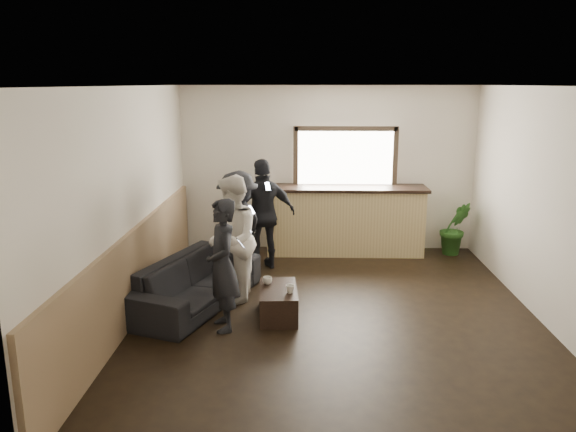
{
  "coord_description": "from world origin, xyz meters",
  "views": [
    {
      "loc": [
        -0.4,
        -6.55,
        2.83
      ],
      "look_at": [
        -0.6,
        0.4,
        1.18
      ],
      "focal_mm": 35.0,
      "sensor_mm": 36.0,
      "label": 1
    }
  ],
  "objects_px": {
    "cup_a": "(267,280)",
    "person_b": "(232,239)",
    "sofa": "(197,282)",
    "person_a": "(222,265)",
    "person_c": "(238,228)",
    "coffee_table": "(278,302)",
    "cup_b": "(290,289)",
    "bar_counter": "(345,216)",
    "person_d": "(264,214)",
    "potted_plant": "(455,228)"
  },
  "relations": [
    {
      "from": "person_b",
      "to": "person_c",
      "type": "height_order",
      "value": "person_b"
    },
    {
      "from": "potted_plant",
      "to": "person_a",
      "type": "bearing_deg",
      "value": -138.78
    },
    {
      "from": "cup_a",
      "to": "cup_b",
      "type": "bearing_deg",
      "value": -44.97
    },
    {
      "from": "cup_a",
      "to": "potted_plant",
      "type": "distance_m",
      "value": 3.93
    },
    {
      "from": "cup_b",
      "to": "person_b",
      "type": "relative_size",
      "value": 0.06
    },
    {
      "from": "person_b",
      "to": "person_c",
      "type": "xyz_separation_m",
      "value": [
        -0.0,
        0.73,
        -0.03
      ]
    },
    {
      "from": "coffee_table",
      "to": "person_c",
      "type": "distance_m",
      "value": 1.53
    },
    {
      "from": "coffee_table",
      "to": "person_b",
      "type": "relative_size",
      "value": 0.49
    },
    {
      "from": "cup_b",
      "to": "potted_plant",
      "type": "height_order",
      "value": "potted_plant"
    },
    {
      "from": "bar_counter",
      "to": "coffee_table",
      "type": "xyz_separation_m",
      "value": [
        -1.01,
        -2.73,
        -0.46
      ]
    },
    {
      "from": "cup_b",
      "to": "sofa",
      "type": "bearing_deg",
      "value": 158.7
    },
    {
      "from": "cup_b",
      "to": "bar_counter",
      "type": "bearing_deg",
      "value": 73.42
    },
    {
      "from": "coffee_table",
      "to": "cup_b",
      "type": "xyz_separation_m",
      "value": [
        0.15,
        -0.14,
        0.23
      ]
    },
    {
      "from": "sofa",
      "to": "person_a",
      "type": "relative_size",
      "value": 1.38
    },
    {
      "from": "cup_b",
      "to": "person_c",
      "type": "bearing_deg",
      "value": 119.45
    },
    {
      "from": "potted_plant",
      "to": "person_c",
      "type": "height_order",
      "value": "person_c"
    },
    {
      "from": "person_a",
      "to": "person_d",
      "type": "height_order",
      "value": "person_d"
    },
    {
      "from": "person_d",
      "to": "person_a",
      "type": "bearing_deg",
      "value": 61.0
    },
    {
      "from": "person_b",
      "to": "person_d",
      "type": "height_order",
      "value": "person_d"
    },
    {
      "from": "potted_plant",
      "to": "person_d",
      "type": "distance_m",
      "value": 3.29
    },
    {
      "from": "coffee_table",
      "to": "person_a",
      "type": "xyz_separation_m",
      "value": [
        -0.63,
        -0.36,
        0.6
      ]
    },
    {
      "from": "person_a",
      "to": "sofa",
      "type": "bearing_deg",
      "value": -167.13
    },
    {
      "from": "person_c",
      "to": "bar_counter",
      "type": "bearing_deg",
      "value": 155.12
    },
    {
      "from": "potted_plant",
      "to": "person_b",
      "type": "distance_m",
      "value": 4.13
    },
    {
      "from": "person_a",
      "to": "person_b",
      "type": "bearing_deg",
      "value": 160.09
    },
    {
      "from": "cup_a",
      "to": "person_b",
      "type": "distance_m",
      "value": 0.74
    },
    {
      "from": "coffee_table",
      "to": "person_d",
      "type": "xyz_separation_m",
      "value": [
        -0.31,
        1.88,
        0.68
      ]
    },
    {
      "from": "person_a",
      "to": "person_b",
      "type": "height_order",
      "value": "person_b"
    },
    {
      "from": "coffee_table",
      "to": "cup_a",
      "type": "xyz_separation_m",
      "value": [
        -0.14,
        0.15,
        0.23
      ]
    },
    {
      "from": "bar_counter",
      "to": "cup_a",
      "type": "relative_size",
      "value": 22.73
    },
    {
      "from": "bar_counter",
      "to": "cup_a",
      "type": "bearing_deg",
      "value": -114.01
    },
    {
      "from": "potted_plant",
      "to": "person_c",
      "type": "bearing_deg",
      "value": -157.39
    },
    {
      "from": "cup_b",
      "to": "person_b",
      "type": "height_order",
      "value": "person_b"
    },
    {
      "from": "sofa",
      "to": "person_b",
      "type": "relative_size",
      "value": 1.28
    },
    {
      "from": "cup_a",
      "to": "potted_plant",
      "type": "height_order",
      "value": "potted_plant"
    },
    {
      "from": "sofa",
      "to": "cup_b",
      "type": "height_order",
      "value": "sofa"
    },
    {
      "from": "bar_counter",
      "to": "person_a",
      "type": "height_order",
      "value": "bar_counter"
    },
    {
      "from": "bar_counter",
      "to": "coffee_table",
      "type": "relative_size",
      "value": 3.29
    },
    {
      "from": "person_c",
      "to": "person_b",
      "type": "bearing_deg",
      "value": 22.76
    },
    {
      "from": "bar_counter",
      "to": "person_d",
      "type": "height_order",
      "value": "bar_counter"
    },
    {
      "from": "person_a",
      "to": "coffee_table",
      "type": "bearing_deg",
      "value": 100.33
    },
    {
      "from": "cup_a",
      "to": "person_b",
      "type": "relative_size",
      "value": 0.07
    },
    {
      "from": "person_c",
      "to": "coffee_table",
      "type": "bearing_deg",
      "value": 49.54
    },
    {
      "from": "cup_b",
      "to": "potted_plant",
      "type": "bearing_deg",
      "value": 46.29
    },
    {
      "from": "coffee_table",
      "to": "person_b",
      "type": "xyz_separation_m",
      "value": [
        -0.63,
        0.51,
        0.66
      ]
    },
    {
      "from": "cup_a",
      "to": "person_c",
      "type": "relative_size",
      "value": 0.07
    },
    {
      "from": "cup_a",
      "to": "person_c",
      "type": "bearing_deg",
      "value": 114.06
    },
    {
      "from": "cup_a",
      "to": "potted_plant",
      "type": "xyz_separation_m",
      "value": [
        3.0,
        2.54,
        0.04
      ]
    },
    {
      "from": "potted_plant",
      "to": "person_c",
      "type": "distance_m",
      "value": 3.79
    },
    {
      "from": "sofa",
      "to": "person_d",
      "type": "distance_m",
      "value": 1.81
    }
  ]
}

